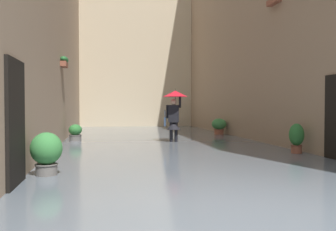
{
  "coord_description": "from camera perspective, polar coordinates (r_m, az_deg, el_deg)",
  "views": [
    {
      "loc": [
        2.07,
        4.12,
        1.44
      ],
      "look_at": [
        -0.17,
        -8.12,
        1.09
      ],
      "focal_mm": 37.71,
      "sensor_mm": 36.0,
      "label": 1
    }
  ],
  "objects": [
    {
      "name": "building_facade_far",
      "position": [
        23.48,
        -5.3,
        9.97
      ],
      "size": [
        10.64,
        1.8,
        9.71
      ],
      "primitive_type": "cube",
      "color": "beige",
      "rests_on": "ground_plane"
    },
    {
      "name": "potted_plant_far_right",
      "position": [
        13.74,
        -14.74,
        -2.83
      ],
      "size": [
        0.5,
        0.5,
        0.73
      ],
      "color": "#66605B",
      "rests_on": "ground_plane"
    },
    {
      "name": "person_wading",
      "position": [
        12.77,
        1.02,
        1.38
      ],
      "size": [
        0.91,
        0.91,
        2.05
      ],
      "color": "#2D2319",
      "rests_on": "ground_plane"
    },
    {
      "name": "flood_water",
      "position": [
        13.41,
        -1.45,
        -4.28
      ],
      "size": [
        7.84,
        24.11,
        0.12
      ],
      "primitive_type": "cube",
      "color": "slate",
      "rests_on": "ground_plane"
    },
    {
      "name": "ground_plane",
      "position": [
        13.42,
        -1.45,
        -4.54
      ],
      "size": [
        60.0,
        60.0,
        0.0
      ],
      "primitive_type": "plane",
      "color": "#605B56"
    },
    {
      "name": "potted_plant_near_right",
      "position": [
        7.08,
        -19.06,
        -5.81
      ],
      "size": [
        0.59,
        0.59,
        0.93
      ],
      "color": "#66605B",
      "rests_on": "ground_plane"
    },
    {
      "name": "potted_plant_near_left",
      "position": [
        16.35,
        8.24,
        -1.7
      ],
      "size": [
        0.67,
        0.67,
        0.85
      ],
      "color": "#9E563D",
      "rests_on": "ground_plane"
    },
    {
      "name": "potted_plant_mid_left",
      "position": [
        10.37,
        20.06,
        -3.49
      ],
      "size": [
        0.41,
        0.41,
        0.94
      ],
      "color": "brown",
      "rests_on": "ground_plane"
    }
  ]
}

